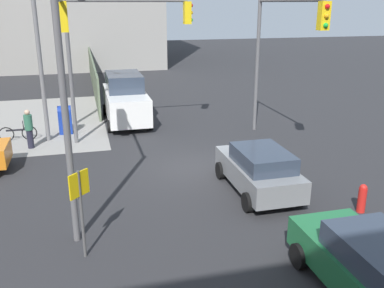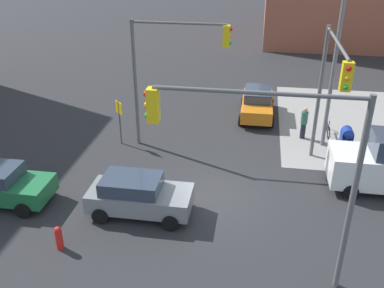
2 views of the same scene
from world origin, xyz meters
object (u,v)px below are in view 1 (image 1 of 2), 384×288
object	(u,v)px
coupe_green	(373,268)
bicycle_leaning_on_fence	(18,133)
traffic_signal_se_corner	(280,42)
hatchback_gray	(259,169)
fire_hydrant	(362,198)
traffic_signal_ne_corner	(119,41)
van_white_delivery	(125,99)
pedestrian_crossing	(29,128)
traffic_signal_nw_corner	(64,66)
street_lamp_corner	(42,41)
mailbox_blue	(65,119)

from	to	relation	value
coupe_green	bicycle_leaning_on_fence	distance (m)	16.94
traffic_signal_se_corner	hatchback_gray	distance (m)	6.86
fire_hydrant	bicycle_leaning_on_fence	bearing A→B (deg)	47.07
coupe_green	traffic_signal_ne_corner	bearing A→B (deg)	16.96
fire_hydrant	van_white_delivery	size ratio (longest dim) A/B	0.17
hatchback_gray	pedestrian_crossing	xyz separation A→B (m)	(6.99, 8.14, 0.09)
traffic_signal_nw_corner	bicycle_leaning_on_fence	bearing A→B (deg)	18.06
traffic_signal_se_corner	coupe_green	bearing A→B (deg)	165.91
traffic_signal_nw_corner	fire_hydrant	bearing A→B (deg)	-104.99
traffic_signal_nw_corner	hatchback_gray	size ratio (longest dim) A/B	1.59
traffic_signal_se_corner	traffic_signal_ne_corner	world-z (taller)	same
fire_hydrant	pedestrian_crossing	xyz separation A→B (m)	(9.20, 10.70, 0.45)
fire_hydrant	pedestrian_crossing	bearing A→B (deg)	49.31
traffic_signal_ne_corner	fire_hydrant	bearing A→B (deg)	-145.68
van_white_delivery	bicycle_leaning_on_fence	world-z (taller)	van_white_delivery
traffic_signal_nw_corner	street_lamp_corner	size ratio (longest dim) A/B	0.81
traffic_signal_ne_corner	hatchback_gray	world-z (taller)	traffic_signal_ne_corner
street_lamp_corner	bicycle_leaning_on_fence	xyz separation A→B (m)	(0.69, 1.62, -4.35)
mailbox_blue	van_white_delivery	distance (m)	3.59
mailbox_blue	pedestrian_crossing	distance (m)	2.51
fire_hydrant	bicycle_leaning_on_fence	size ratio (longest dim) A/B	0.54
mailbox_blue	van_white_delivery	xyz separation A→B (m)	(1.55, -3.20, 0.52)
traffic_signal_se_corner	coupe_green	xyz separation A→B (m)	(-10.91, 2.74, -3.83)
street_lamp_corner	van_white_delivery	world-z (taller)	street_lamp_corner
fire_hydrant	van_white_delivery	distance (m)	14.11
street_lamp_corner	van_white_delivery	distance (m)	5.83
hatchback_gray	van_white_delivery	distance (m)	11.09
mailbox_blue	traffic_signal_ne_corner	bearing A→B (deg)	-122.06
bicycle_leaning_on_fence	fire_hydrant	bearing A→B (deg)	-132.93
street_lamp_corner	fire_hydrant	xyz separation A→B (m)	(-9.91, -9.78, -4.22)
coupe_green	traffic_signal_nw_corner	bearing A→B (deg)	45.74
street_lamp_corner	hatchback_gray	size ratio (longest dim) A/B	1.96
street_lamp_corner	hatchback_gray	distance (m)	11.23
pedestrian_crossing	bicycle_leaning_on_fence	size ratio (longest dim) A/B	1.02
van_white_delivery	hatchback_gray	bearing A→B (deg)	-161.91
traffic_signal_ne_corner	street_lamp_corner	bearing A→B (deg)	82.98
hatchback_gray	pedestrian_crossing	world-z (taller)	pedestrian_crossing
fire_hydrant	traffic_signal_ne_corner	bearing A→B (deg)	34.32
fire_hydrant	coupe_green	size ratio (longest dim) A/B	0.22
traffic_signal_se_corner	traffic_signal_ne_corner	size ratio (longest dim) A/B	1.00
hatchback_gray	van_white_delivery	bearing A→B (deg)	18.09
hatchback_gray	bicycle_leaning_on_fence	bearing A→B (deg)	46.50
traffic_signal_se_corner	hatchback_gray	world-z (taller)	traffic_signal_se_corner
traffic_signal_nw_corner	bicycle_leaning_on_fence	distance (m)	9.68
traffic_signal_se_corner	mailbox_blue	bearing A→B (deg)	66.83
traffic_signal_ne_corner	street_lamp_corner	world-z (taller)	street_lamp_corner
mailbox_blue	bicycle_leaning_on_fence	bearing A→B (deg)	105.28
fire_hydrant	coupe_green	xyz separation A→B (m)	(-3.77, 2.44, 0.36)
traffic_signal_ne_corner	pedestrian_crossing	world-z (taller)	traffic_signal_ne_corner
mailbox_blue	fire_hydrant	world-z (taller)	mailbox_blue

